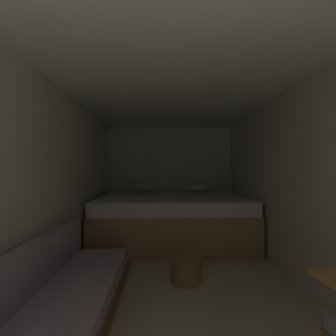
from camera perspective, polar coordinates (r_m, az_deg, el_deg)
name	(u,v)px	position (r m, az deg, el deg)	size (l,w,h in m)	color
ground_plane	(179,289)	(2.92, 2.37, -25.18)	(7.48, 7.48, 0.00)	beige
wall_back	(170,178)	(5.41, 0.48, -2.12)	(2.66, 0.05, 2.12)	silver
wall_left	(51,186)	(2.88, -24.56, -3.64)	(0.05, 5.48, 2.12)	silver
wall_right	(304,186)	(3.03, 27.85, -3.46)	(0.05, 5.48, 2.12)	silver
ceiling_slab	(179,81)	(2.80, 2.36, 18.74)	(2.66, 5.48, 0.05)	white
bed	(172,218)	(4.49, 0.89, -11.10)	(2.44, 1.87, 0.95)	tan
sofa_left	(42,323)	(2.17, -26.06, -28.51)	(0.69, 2.77, 0.65)	brown
wicker_basket	(186,271)	(3.02, 4.10, -21.85)	(0.32, 0.32, 0.24)	olive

